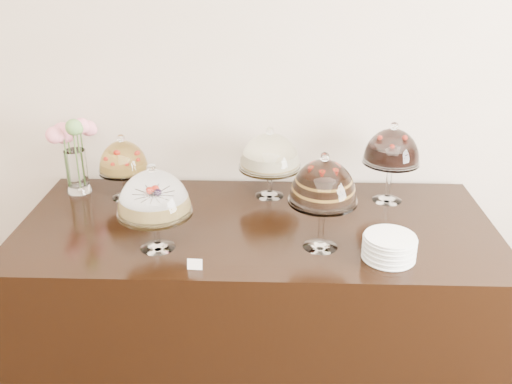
{
  "coord_description": "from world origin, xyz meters",
  "views": [
    {
      "loc": [
        -0.22,
        0.08,
        2.11
      ],
      "look_at": [
        -0.3,
        2.4,
        1.08
      ],
      "focal_mm": 40.0,
      "sensor_mm": 36.0,
      "label": 1
    }
  ],
  "objects_px": {
    "display_counter": "(256,303)",
    "plate_stack": "(389,247)",
    "cake_stand_cheesecake": "(270,154)",
    "flower_vase": "(73,149)",
    "cake_stand_dark_choco": "(392,150)",
    "cake_stand_fruit_tart": "(123,160)",
    "cake_stand_choco_layer": "(323,185)",
    "cake_stand_sugar_sponge": "(154,196)"
  },
  "relations": [
    {
      "from": "display_counter",
      "to": "flower_vase",
      "type": "relative_size",
      "value": 5.25
    },
    {
      "from": "cake_stand_choco_layer",
      "to": "plate_stack",
      "type": "distance_m",
      "value": 0.37
    },
    {
      "from": "display_counter",
      "to": "cake_stand_sugar_sponge",
      "type": "relative_size",
      "value": 5.69
    },
    {
      "from": "cake_stand_dark_choco",
      "to": "plate_stack",
      "type": "xyz_separation_m",
      "value": [
        -0.1,
        -0.58,
        -0.22
      ]
    },
    {
      "from": "cake_stand_sugar_sponge",
      "to": "flower_vase",
      "type": "relative_size",
      "value": 0.92
    },
    {
      "from": "cake_stand_cheesecake",
      "to": "cake_stand_fruit_tart",
      "type": "height_order",
      "value": "cake_stand_cheesecake"
    },
    {
      "from": "cake_stand_cheesecake",
      "to": "plate_stack",
      "type": "xyz_separation_m",
      "value": [
        0.5,
        -0.62,
        -0.17
      ]
    },
    {
      "from": "cake_stand_choco_layer",
      "to": "cake_stand_fruit_tart",
      "type": "bearing_deg",
      "value": 153.22
    },
    {
      "from": "cake_stand_dark_choco",
      "to": "cake_stand_fruit_tart",
      "type": "xyz_separation_m",
      "value": [
        -1.33,
        -0.01,
        -0.07
      ]
    },
    {
      "from": "cake_stand_cheesecake",
      "to": "cake_stand_fruit_tart",
      "type": "distance_m",
      "value": 0.73
    },
    {
      "from": "cake_stand_sugar_sponge",
      "to": "plate_stack",
      "type": "xyz_separation_m",
      "value": [
        0.97,
        -0.06,
        -0.19
      ]
    },
    {
      "from": "cake_stand_dark_choco",
      "to": "plate_stack",
      "type": "height_order",
      "value": "cake_stand_dark_choco"
    },
    {
      "from": "cake_stand_cheesecake",
      "to": "cake_stand_dark_choco",
      "type": "height_order",
      "value": "cake_stand_dark_choco"
    },
    {
      "from": "display_counter",
      "to": "plate_stack",
      "type": "xyz_separation_m",
      "value": [
        0.56,
        -0.31,
        0.5
      ]
    },
    {
      "from": "flower_vase",
      "to": "plate_stack",
      "type": "distance_m",
      "value": 1.65
    },
    {
      "from": "cake_stand_fruit_tart",
      "to": "flower_vase",
      "type": "height_order",
      "value": "flower_vase"
    },
    {
      "from": "flower_vase",
      "to": "plate_stack",
      "type": "relative_size",
      "value": 1.96
    },
    {
      "from": "display_counter",
      "to": "cake_stand_dark_choco",
      "type": "height_order",
      "value": "cake_stand_dark_choco"
    },
    {
      "from": "cake_stand_choco_layer",
      "to": "flower_vase",
      "type": "distance_m",
      "value": 1.35
    },
    {
      "from": "cake_stand_dark_choco",
      "to": "cake_stand_choco_layer",
      "type": "bearing_deg",
      "value": -127.06
    },
    {
      "from": "flower_vase",
      "to": "cake_stand_fruit_tart",
      "type": "bearing_deg",
      "value": -14.35
    },
    {
      "from": "display_counter",
      "to": "flower_vase",
      "type": "bearing_deg",
      "value": 160.29
    },
    {
      "from": "flower_vase",
      "to": "cake_stand_cheesecake",
      "type": "bearing_deg",
      "value": -1.49
    },
    {
      "from": "cake_stand_fruit_tart",
      "to": "flower_vase",
      "type": "distance_m",
      "value": 0.28
    },
    {
      "from": "cake_stand_choco_layer",
      "to": "cake_stand_dark_choco",
      "type": "bearing_deg",
      "value": 52.94
    },
    {
      "from": "cake_stand_choco_layer",
      "to": "cake_stand_cheesecake",
      "type": "height_order",
      "value": "cake_stand_choco_layer"
    },
    {
      "from": "display_counter",
      "to": "plate_stack",
      "type": "distance_m",
      "value": 0.81
    },
    {
      "from": "cake_stand_choco_layer",
      "to": "plate_stack",
      "type": "height_order",
      "value": "cake_stand_choco_layer"
    },
    {
      "from": "cake_stand_fruit_tart",
      "to": "plate_stack",
      "type": "distance_m",
      "value": 1.37
    },
    {
      "from": "cake_stand_cheesecake",
      "to": "display_counter",
      "type": "bearing_deg",
      "value": -100.3
    },
    {
      "from": "flower_vase",
      "to": "cake_stand_sugar_sponge",
      "type": "bearing_deg",
      "value": -47.68
    },
    {
      "from": "cake_stand_cheesecake",
      "to": "plate_stack",
      "type": "height_order",
      "value": "cake_stand_cheesecake"
    },
    {
      "from": "cake_stand_choco_layer",
      "to": "cake_stand_cheesecake",
      "type": "relative_size",
      "value": 1.17
    },
    {
      "from": "cake_stand_fruit_tart",
      "to": "plate_stack",
      "type": "xyz_separation_m",
      "value": [
        1.23,
        -0.57,
        -0.15
      ]
    },
    {
      "from": "display_counter",
      "to": "cake_stand_cheesecake",
      "type": "bearing_deg",
      "value": 79.7
    },
    {
      "from": "cake_stand_fruit_tart",
      "to": "cake_stand_dark_choco",
      "type": "bearing_deg",
      "value": 0.32
    },
    {
      "from": "cake_stand_sugar_sponge",
      "to": "cake_stand_cheesecake",
      "type": "height_order",
      "value": "cake_stand_sugar_sponge"
    },
    {
      "from": "cake_stand_fruit_tart",
      "to": "flower_vase",
      "type": "bearing_deg",
      "value": 165.65
    },
    {
      "from": "cake_stand_cheesecake",
      "to": "plate_stack",
      "type": "distance_m",
      "value": 0.81
    },
    {
      "from": "cake_stand_dark_choco",
      "to": "plate_stack",
      "type": "bearing_deg",
      "value": -99.38
    },
    {
      "from": "cake_stand_choco_layer",
      "to": "cake_stand_fruit_tart",
      "type": "xyz_separation_m",
      "value": [
        -0.96,
        0.48,
        -0.09
      ]
    },
    {
      "from": "cake_stand_cheesecake",
      "to": "flower_vase",
      "type": "height_order",
      "value": "flower_vase"
    }
  ]
}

